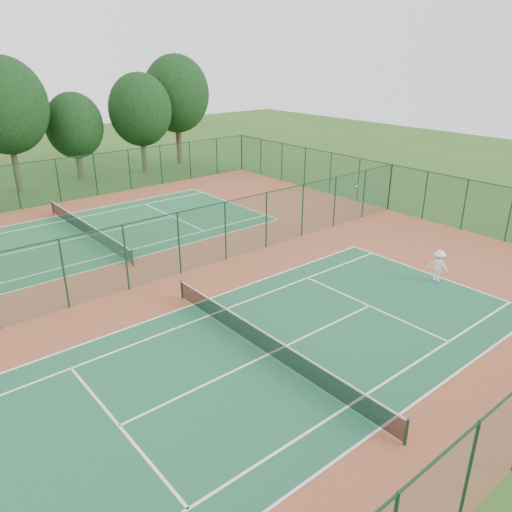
{
  "coord_description": "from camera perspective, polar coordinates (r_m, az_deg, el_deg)",
  "views": [
    {
      "loc": [
        -11.2,
        -21.67,
        11.24
      ],
      "look_at": [
        3.79,
        -3.71,
        1.6
      ],
      "focal_mm": 35.0,
      "sensor_mm": 36.0,
      "label": 1
    }
  ],
  "objects": [
    {
      "name": "tennis_net_far",
      "position": [
        34.36,
        -18.79,
        3.03
      ],
      "size": [
        0.1,
        12.9,
        0.97
      ],
      "color": "#12331D",
      "rests_on": "ground"
    },
    {
      "name": "evergreen_row",
      "position": [
        48.7,
        -25.01,
        6.96
      ],
      "size": [
        39.0,
        5.0,
        12.0
      ],
      "primitive_type": null,
      "color": "black",
      "rests_on": "ground"
    },
    {
      "name": "stray_ball_a",
      "position": [
        27.56,
        -5.14,
        -1.67
      ],
      "size": [
        0.07,
        0.07,
        0.07
      ],
      "primitive_type": "sphere",
      "color": "gold",
      "rests_on": "red_pad"
    },
    {
      "name": "tennis_net_near",
      "position": [
        20.01,
        1.41,
        -9.93
      ],
      "size": [
        0.1,
        12.9,
        0.97
      ],
      "color": "#143821",
      "rests_on": "ground"
    },
    {
      "name": "player_near",
      "position": [
        27.69,
        20.12,
        -1.05
      ],
      "size": [
        0.82,
        1.19,
        1.7
      ],
      "primitive_type": "imported",
      "rotation": [
        0.0,
        0.0,
        1.75
      ],
      "color": "white",
      "rests_on": "court_near"
    },
    {
      "name": "stray_ball_b",
      "position": [
        28.63,
        -1.58,
        -0.63
      ],
      "size": [
        0.07,
        0.07,
        0.07
      ],
      "primitive_type": "sphere",
      "color": "#D4EB36",
      "rests_on": "red_pad"
    },
    {
      "name": "fence_east",
      "position": [
        39.15,
        15.05,
        7.62
      ],
      "size": [
        0.09,
        36.0,
        3.5
      ],
      "rotation": [
        0.0,
        0.0,
        1.57
      ],
      "color": "#16442C",
      "rests_on": "ground"
    },
    {
      "name": "red_pad",
      "position": [
        26.85,
        -11.36,
        -2.81
      ],
      "size": [
        40.0,
        36.0,
        0.01
      ],
      "primitive_type": "cube",
      "color": "brown",
      "rests_on": "ground"
    },
    {
      "name": "ground",
      "position": [
        26.86,
        -11.36,
        -2.82
      ],
      "size": [
        120.0,
        120.0,
        0.0
      ],
      "primitive_type": "plane",
      "color": "#2A5019",
      "rests_on": "ground"
    },
    {
      "name": "court_far",
      "position": [
        34.52,
        -18.68,
        2.2
      ],
      "size": [
        23.77,
        10.97,
        0.01
      ],
      "primitive_type": "cube",
      "color": "#1E5F36",
      "rests_on": "red_pad"
    },
    {
      "name": "fence_south",
      "position": [
        15.12,
        25.94,
        -19.14
      ],
      "size": [
        40.0,
        0.09,
        3.5
      ],
      "color": "#16442E",
      "rests_on": "ground"
    },
    {
      "name": "fence_divider",
      "position": [
        26.17,
        -11.65,
        0.68
      ],
      "size": [
        40.0,
        0.09,
        3.5
      ],
      "color": "#17472D",
      "rests_on": "ground"
    },
    {
      "name": "fence_north",
      "position": [
        42.29,
        -23.64,
        7.58
      ],
      "size": [
        40.0,
        0.09,
        3.5
      ],
      "color": "#174625",
      "rests_on": "ground"
    },
    {
      "name": "stray_ball_c",
      "position": [
        27.53,
        -6.26,
        -1.74
      ],
      "size": [
        0.08,
        0.08,
        0.08
      ],
      "primitive_type": "sphere",
      "color": "#B1C72E",
      "rests_on": "red_pad"
    },
    {
      "name": "court_near",
      "position": [
        20.3,
        1.39,
        -11.19
      ],
      "size": [
        23.77,
        10.97,
        0.01
      ],
      "primitive_type": "cube",
      "color": "#1B5638",
      "rests_on": "red_pad"
    }
  ]
}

